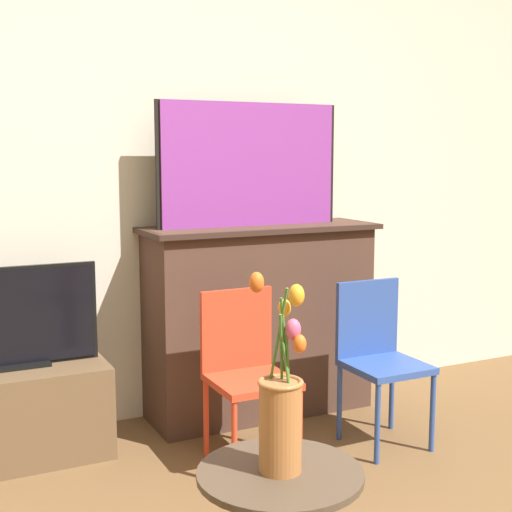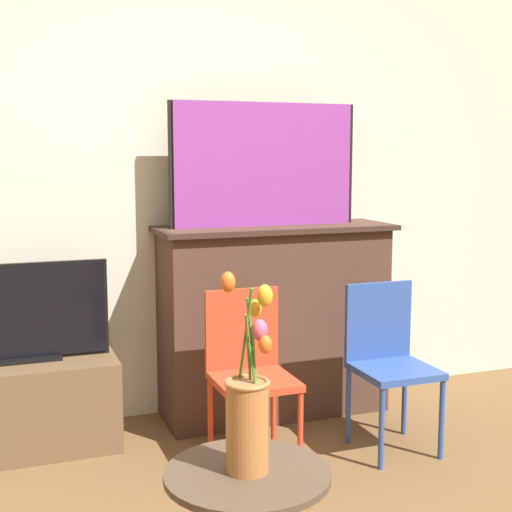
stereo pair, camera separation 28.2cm
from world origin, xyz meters
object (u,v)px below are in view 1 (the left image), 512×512
Objects in this scene: tv_monitor at (16,319)px; vase_tulips at (281,410)px; chair_blue at (378,351)px; chair_red at (245,365)px; painting at (250,165)px.

tv_monitor is 1.26× the size of vase_tulips.
vase_tulips reaches higher than chair_blue.
chair_red is at bearing 70.12° from vase_tulips.
chair_red is at bearing -28.22° from tv_monitor.
chair_blue is (0.37, -0.58, -0.84)m from painting.
chair_red is 1.35× the size of vase_tulips.
painting reaches higher than tv_monitor.
painting is at bearing 62.40° from chair_red.
vase_tulips is at bearing -137.27° from chair_blue.
chair_red is at bearing -117.60° from painting.
chair_blue is (0.64, -0.07, 0.00)m from chair_red.
chair_red is 0.64m from chair_blue.
chair_blue is at bearing -6.53° from chair_red.
painting is at bearing 2.16° from tv_monitor.
tv_monitor is 1.00m from chair_red.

